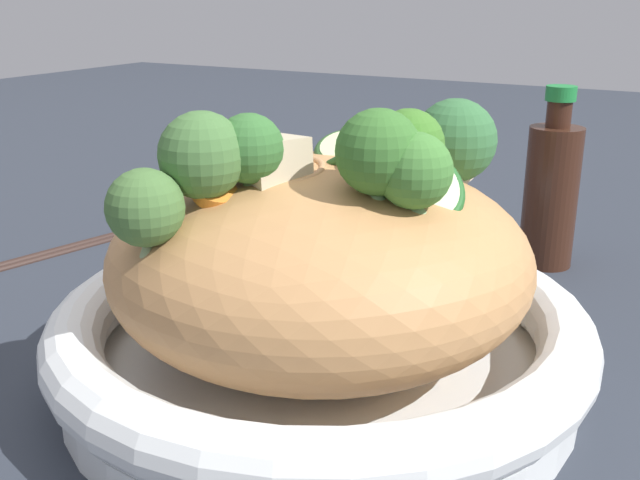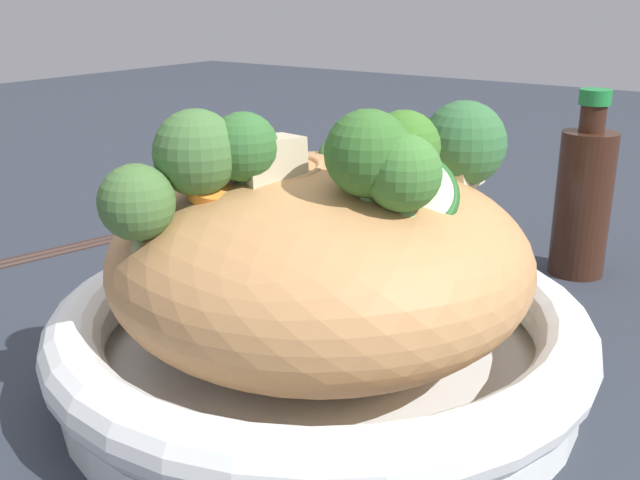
# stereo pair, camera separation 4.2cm
# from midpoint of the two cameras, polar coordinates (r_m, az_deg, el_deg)

# --- Properties ---
(ground_plane) EXTENTS (3.00, 3.00, 0.00)m
(ground_plane) POSITION_cam_midpoint_polar(r_m,az_deg,el_deg) (0.46, -2.68, -10.61)
(ground_plane) COLOR #2B303A
(serving_bowl) EXTENTS (0.32, 0.32, 0.05)m
(serving_bowl) POSITION_cam_midpoint_polar(r_m,az_deg,el_deg) (0.44, -2.74, -7.49)
(serving_bowl) COLOR white
(serving_bowl) RESTS_ON ground_plane
(noodle_heap) EXTENTS (0.24, 0.24, 0.12)m
(noodle_heap) POSITION_cam_midpoint_polar(r_m,az_deg,el_deg) (0.42, -2.84, -1.49)
(noodle_heap) COLOR tan
(noodle_heap) RESTS_ON serving_bowl
(broccoli_florets) EXTENTS (0.15, 0.22, 0.08)m
(broccoli_florets) POSITION_cam_midpoint_polar(r_m,az_deg,el_deg) (0.38, -1.40, 6.27)
(broccoli_florets) COLOR #96B173
(broccoli_florets) RESTS_ON serving_bowl
(carrot_coins) EXTENTS (0.13, 0.10, 0.03)m
(carrot_coins) POSITION_cam_midpoint_polar(r_m,az_deg,el_deg) (0.40, -6.36, 4.84)
(carrot_coins) COLOR orange
(carrot_coins) RESTS_ON serving_bowl
(zucchini_slices) EXTENTS (0.11, 0.09, 0.04)m
(zucchini_slices) POSITION_cam_midpoint_polar(r_m,az_deg,el_deg) (0.40, 1.73, 5.54)
(zucchini_slices) COLOR beige
(zucchini_slices) RESTS_ON serving_bowl
(chicken_chunks) EXTENTS (0.10, 0.14, 0.04)m
(chicken_chunks) POSITION_cam_midpoint_polar(r_m,az_deg,el_deg) (0.42, 0.23, 5.80)
(chicken_chunks) COLOR beige
(chicken_chunks) RESTS_ON serving_bowl
(soy_sauce_bottle) EXTENTS (0.04, 0.04, 0.15)m
(soy_sauce_bottle) POSITION_cam_midpoint_polar(r_m,az_deg,el_deg) (0.64, 15.54, 3.56)
(soy_sauce_bottle) COLOR #381E14
(soy_sauce_bottle) RESTS_ON ground_plane
(chopsticks_pair) EXTENTS (0.06, 0.20, 0.01)m
(chopsticks_pair) POSITION_cam_midpoint_polar(r_m,az_deg,el_deg) (0.70, -22.64, -1.10)
(chopsticks_pair) COLOR black
(chopsticks_pair) RESTS_ON ground_plane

